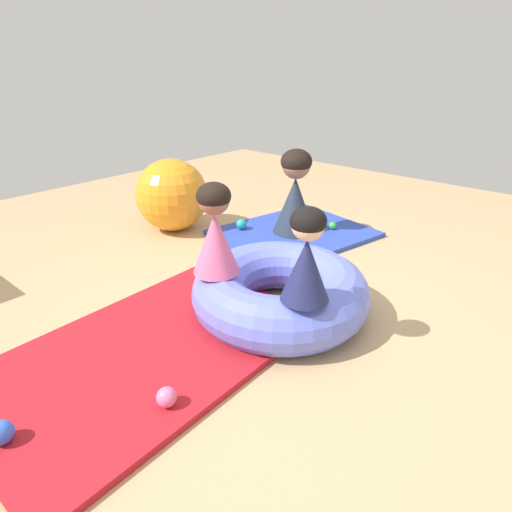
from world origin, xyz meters
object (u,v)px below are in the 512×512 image
object	(u,v)px
child_in_navy	(306,256)
play_ball_pink	(167,397)
play_ball_teal	(241,224)
play_ball_blue	(1,433)
exercise_ball_large	(172,195)
adult_seated	(295,193)
child_in_pink	(215,230)
play_ball_green	(333,226)
inflatable_cushion	(280,292)

from	to	relation	value
child_in_navy	play_ball_pink	distance (m)	0.94
play_ball_teal	play_ball_pink	size ratio (longest dim) A/B	1.03
play_ball_blue	exercise_ball_large	world-z (taller)	exercise_ball_large
play_ball_teal	play_ball_pink	bearing A→B (deg)	-145.80
adult_seated	child_in_pink	bearing A→B (deg)	121.95
child_in_pink	child_in_navy	size ratio (longest dim) A/B	1.07
play_ball_green	play_ball_pink	world-z (taller)	play_ball_pink
child_in_pink	play_ball_teal	distance (m)	1.55
exercise_ball_large	child_in_navy	bearing A→B (deg)	-110.41
play_ball_teal	exercise_ball_large	xyz separation A→B (m)	(-0.34, 0.56, 0.24)
inflatable_cushion	exercise_ball_large	world-z (taller)	exercise_ball_large
child_in_navy	play_ball_blue	size ratio (longest dim) A/B	4.97
inflatable_cushion	exercise_ball_large	bearing A→B (deg)	72.39
play_ball_pink	child_in_pink	bearing A→B (deg)	28.74
inflatable_cushion	adult_seated	distance (m)	1.39
child_in_navy	play_ball_teal	bearing A→B (deg)	-174.06
adult_seated	play_ball_pink	world-z (taller)	adult_seated
play_ball_blue	play_ball_green	world-z (taller)	play_ball_blue
child_in_navy	adult_seated	size ratio (longest dim) A/B	0.67
adult_seated	play_ball_green	size ratio (longest dim) A/B	10.53
play_ball_blue	play_ball_pink	xyz separation A→B (m)	(0.58, -0.34, -0.00)
play_ball_green	exercise_ball_large	xyz separation A→B (m)	(-0.89, 1.20, 0.26)
child_in_pink	exercise_ball_large	distance (m)	1.69
child_in_navy	inflatable_cushion	bearing A→B (deg)	-170.86
play_ball_pink	child_in_navy	bearing A→B (deg)	-13.90
play_ball_teal	play_ball_pink	xyz separation A→B (m)	(-1.87, -1.27, -0.00)
play_ball_pink	exercise_ball_large	size ratio (longest dim) A/B	0.14
exercise_ball_large	adult_seated	bearing A→B (deg)	-57.81
child_in_pink	play_ball_pink	world-z (taller)	child_in_pink
play_ball_teal	play_ball_pink	world-z (taller)	play_ball_teal
child_in_pink	play_ball_green	bearing A→B (deg)	-20.34
play_ball_blue	play_ball_teal	bearing A→B (deg)	20.76
adult_seated	exercise_ball_large	world-z (taller)	adult_seated
inflatable_cushion	child_in_pink	xyz separation A→B (m)	(-0.29, 0.26, 0.43)
child_in_pink	play_ball_pink	distance (m)	0.95
child_in_pink	play_ball_pink	bearing A→B (deg)	-179.86
child_in_navy	play_ball_blue	world-z (taller)	child_in_navy
child_in_pink	play_ball_blue	size ratio (longest dim) A/B	5.31
child_in_pink	play_ball_blue	distance (m)	1.38
child_in_pink	adult_seated	distance (m)	1.53
child_in_navy	play_ball_blue	bearing A→B (deg)	-69.01
adult_seated	play_ball_blue	xyz separation A→B (m)	(-2.72, -0.53, -0.31)
adult_seated	play_ball_blue	world-z (taller)	adult_seated
play_ball_green	play_ball_pink	distance (m)	2.51
child_in_pink	child_in_navy	world-z (taller)	child_in_pink
adult_seated	play_ball_green	world-z (taller)	adult_seated
play_ball_teal	play_ball_blue	xyz separation A→B (m)	(-2.45, -0.93, 0.00)
child_in_pink	exercise_ball_large	size ratio (longest dim) A/B	0.81
play_ball_teal	play_ball_green	xyz separation A→B (m)	(0.55, -0.64, -0.01)
play_ball_blue	inflatable_cushion	bearing A→B (deg)	-7.78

